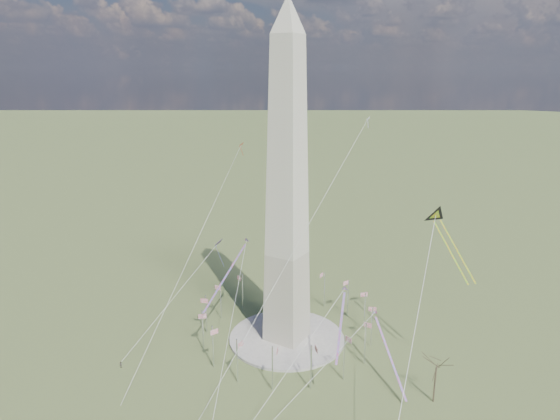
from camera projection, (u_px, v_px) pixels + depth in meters
The scene contains 13 objects.
ground at pixel (287, 339), 156.76m from camera, with size 2000.00×2000.00×0.00m, color #496130.
plaza at pixel (287, 338), 156.65m from camera, with size 36.00×36.00×0.80m, color #B4ADA5.
washington_monument at pixel (287, 191), 143.58m from camera, with size 15.56×15.56×100.00m.
flagpole_ring at pixel (287, 318), 154.76m from camera, with size 54.40×54.40×13.00m.
tree_near at pixel (437, 365), 124.59m from camera, with size 8.50×8.50×14.87m.
person_west at pixel (121, 364), 141.72m from camera, with size 0.89×0.69×1.83m, color gray.
kite_delta_black at pixel (438, 219), 137.92m from camera, with size 17.93×16.65×16.44m.
kite_diamond_purple at pixel (219, 245), 166.37m from camera, with size 1.97×3.23×10.33m.
kite_streamer_left at pixel (342, 315), 129.83m from camera, with size 7.25×17.98×12.81m.
kite_streamer_mid at pixel (233, 264), 152.37m from camera, with size 2.22×23.56×16.17m.
kite_streamer_right at pixel (385, 342), 135.60m from camera, with size 16.28×16.36×14.96m.
kite_small_red at pixel (241, 146), 185.16m from camera, with size 1.27×2.13×5.00m.
kite_small_white at pixel (368, 120), 169.21m from camera, with size 1.53×1.34×3.99m.
Camera 1 is at (71.28, -120.00, 82.15)m, focal length 32.00 mm.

